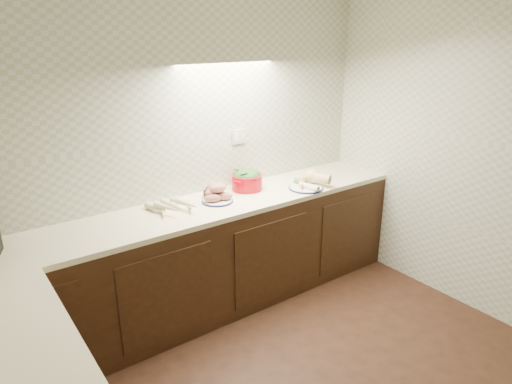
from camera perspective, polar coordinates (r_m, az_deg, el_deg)
room at (r=2.14m, az=12.54°, el=4.56°), size 3.60×3.60×2.60m
counter at (r=2.81m, az=-10.59°, el=-18.50°), size 3.60×3.60×0.90m
parsnip_pile at (r=3.43m, az=-11.17°, el=-1.89°), size 0.34×0.33×0.08m
sweet_potato_plate at (r=3.57m, az=-4.89°, el=-0.33°), size 0.25×0.25×0.15m
onion_bowl at (r=3.67m, az=-5.54°, el=-0.04°), size 0.14×0.14×0.11m
dutch_oven at (r=3.82m, az=-1.13°, el=1.58°), size 0.34×0.34×0.18m
veg_plate at (r=3.93m, az=6.63°, el=1.38°), size 0.37×0.36×0.13m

